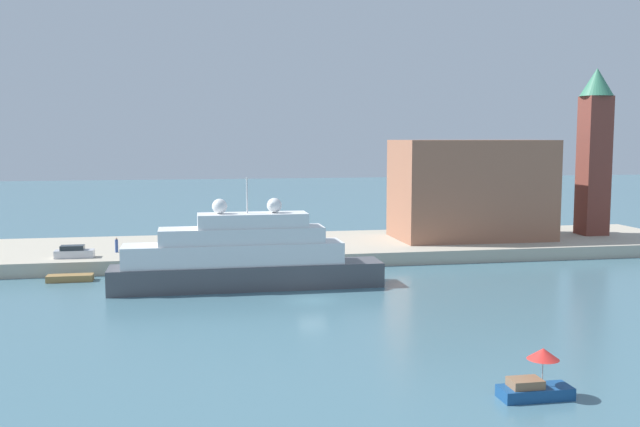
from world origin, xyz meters
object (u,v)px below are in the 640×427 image
Objects in this scene: small_motorboat at (536,381)px; bell_tower at (594,145)px; person_figure at (117,245)px; large_yacht at (243,258)px; harbor_building at (471,189)px; parked_car at (74,252)px; work_barge at (70,278)px; mooring_bollard at (310,250)px.

bell_tower reaches higher than small_motorboat.
large_yacht is at bearing -48.67° from person_figure.
large_yacht is at bearing -148.72° from harbor_building.
harbor_building is 4.73× the size of parked_car.
person_figure is (4.03, 8.70, 2.07)m from work_barge.
harbor_building reaches higher than large_yacht.
parked_car is at bearing 93.51° from work_barge.
work_barge is at bearing 128.00° from small_motorboat.
work_barge is 6.82× the size of mooring_bollard.
parked_car reaches higher than small_motorboat.
harbor_building is at bearing 4.89° from person_figure.
bell_tower is 13.03× the size of person_figure.
person_figure is 22.84m from mooring_bollard.
harbor_building is 25.71m from mooring_bollard.
mooring_bollard reaches higher than work_barge.
small_motorboat reaches higher than work_barge.
small_motorboat is 56.90m from harbor_building.
person_figure is (-13.71, 15.59, -0.65)m from large_yacht.
large_yacht is at bearing 112.71° from small_motorboat.
large_yacht is 37.91m from harbor_building.
parked_car is (-50.19, -6.95, -5.98)m from harbor_building.
mooring_bollard is at bearing 97.08° from small_motorboat.
small_motorboat is (14.25, -34.06, -2.02)m from large_yacht.
parked_car is at bearing 124.75° from small_motorboat.
parked_car is (-32.34, 46.61, 1.16)m from small_motorboat.
large_yacht is at bearing -21.21° from work_barge.
mooring_bollard is at bearing -160.03° from harbor_building.
small_motorboat is at bearing -82.92° from mooring_bollard.
work_barge is 9.81m from person_figure.
large_yacht is 22.04m from parked_car.
large_yacht is 1.35× the size of harbor_building.
person_figure is at bearing 131.33° from large_yacht.
harbor_building reaches higher than person_figure.
mooring_bollard is at bearing -11.63° from person_figure.
small_motorboat is 0.21× the size of harbor_building.
small_motorboat is 45.40m from mooring_bollard.
large_yacht is 5.80× the size of work_barge.
bell_tower is at bearing 56.29° from small_motorboat.
bell_tower reaches higher than work_barge.
small_motorboat is 56.99m from person_figure.
large_yacht is 6.43× the size of small_motorboat.
mooring_bollard is (26.40, 4.10, 1.59)m from work_barge.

